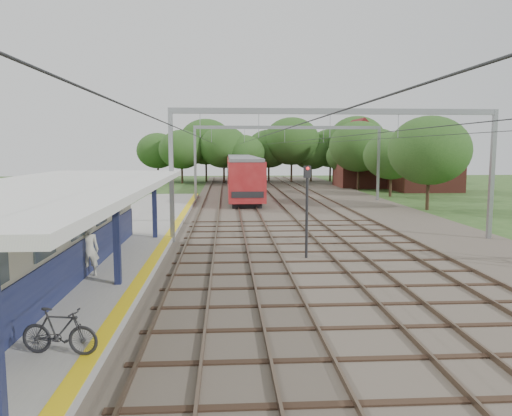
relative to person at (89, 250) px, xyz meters
name	(u,v)px	position (x,y,z in m)	size (l,w,h in m)	color
ground	(323,365)	(7.16, -7.19, -1.30)	(160.00, 160.00, 0.00)	#2D4C1E
ballast_bed	(301,208)	(11.16, 22.81, -1.25)	(18.00, 90.00, 0.10)	#473D33
platform	(120,245)	(-0.34, 6.81, -1.13)	(5.00, 52.00, 0.35)	gray
yellow_stripe	(166,241)	(1.91, 6.81, -0.95)	(0.45, 52.00, 0.01)	yellow
station_building	(37,231)	(-1.71, -0.19, 0.74)	(3.41, 18.00, 3.40)	beige
canopy	(58,188)	(-0.61, -1.19, 2.34)	(6.40, 20.00, 3.44)	#13193E
rail_tracks	(271,206)	(8.66, 22.81, -1.13)	(11.80, 88.00, 0.15)	brown
catenary_system	(303,141)	(10.55, 18.09, 4.21)	(17.22, 88.00, 7.00)	gray
tree_band	(270,149)	(11.01, 49.93, 3.62)	(31.72, 30.88, 8.82)	#382619
house_near	(426,165)	(28.16, 38.81, 1.68)	(7.00, 6.12, 7.89)	brown
house_far	(369,162)	(23.16, 44.81, 1.93)	(8.00, 6.12, 8.66)	brown
person	(89,250)	(0.00, 0.00, 0.00)	(0.70, 0.46, 1.91)	beige
bicycle	(59,331)	(1.23, -7.07, -0.42)	(0.51, 1.79, 1.08)	black
train	(241,172)	(6.66, 40.37, 0.93)	(3.07, 38.19, 4.02)	black
signal_post	(307,202)	(8.51, 3.58, 1.30)	(0.33, 0.30, 4.20)	black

